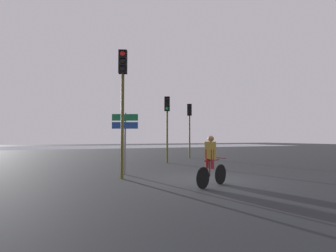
# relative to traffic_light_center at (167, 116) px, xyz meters

# --- Properties ---
(ground_plane) EXTENTS (120.00, 120.00, 0.00)m
(ground_plane) POSITION_rel_traffic_light_center_xyz_m (-1.14, -6.63, -2.87)
(ground_plane) COLOR black
(water_strip) EXTENTS (80.00, 16.00, 0.01)m
(water_strip) POSITION_rel_traffic_light_center_xyz_m (-1.14, 31.35, -2.87)
(water_strip) COLOR slate
(water_strip) RESTS_ON ground
(traffic_light_center) EXTENTS (0.40, 0.42, 4.11)m
(traffic_light_center) POSITION_rel_traffic_light_center_xyz_m (0.00, 0.00, 0.00)
(traffic_light_center) COLOR #4C4719
(traffic_light_center) RESTS_ON ground
(traffic_light_near_left) EXTENTS (0.38, 0.40, 4.91)m
(traffic_light_near_left) POSITION_rel_traffic_light_center_xyz_m (-4.01, -5.11, 0.51)
(traffic_light_near_left) COLOR #4C4719
(traffic_light_near_left) RESTS_ON ground
(traffic_light_far_right) EXTENTS (0.41, 0.42, 4.17)m
(traffic_light_far_right) POSITION_rel_traffic_light_center_xyz_m (3.11, 2.92, 0.04)
(traffic_light_far_right) COLOR #4C4719
(traffic_light_far_right) RESTS_ON ground
(direction_sign_post) EXTENTS (1.03, 0.45, 2.60)m
(direction_sign_post) POSITION_rel_traffic_light_center_xyz_m (-3.64, -4.02, -1.08)
(direction_sign_post) COLOR slate
(direction_sign_post) RESTS_ON ground
(cyclist) EXTENTS (1.56, 0.81, 1.62)m
(cyclist) POSITION_rel_traffic_light_center_xyz_m (-1.80, -7.81, -2.05)
(cyclist) COLOR black
(cyclist) RESTS_ON ground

